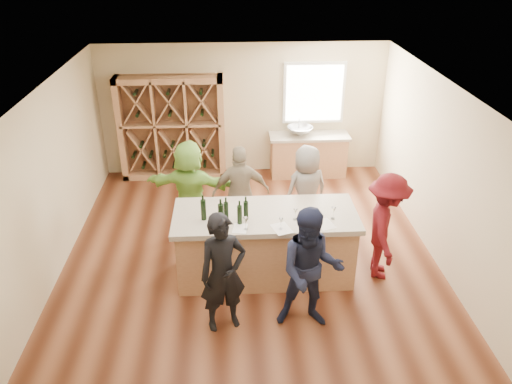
{
  "coord_description": "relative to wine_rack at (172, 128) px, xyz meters",
  "views": [
    {
      "loc": [
        -0.28,
        -6.69,
        4.76
      ],
      "look_at": [
        0.1,
        0.2,
        1.15
      ],
      "focal_mm": 35.0,
      "sensor_mm": 36.0,
      "label": 1
    }
  ],
  "objects": [
    {
      "name": "faucet",
      "position": [
        2.7,
        0.11,
        -0.03
      ],
      "size": [
        0.02,
        0.02,
        0.3
      ],
      "primitive_type": "cylinder",
      "color": "silver",
      "rests_on": "back_counter_top"
    },
    {
      "name": "tasting_counter_base",
      "position": [
        1.71,
        -3.63,
        -0.6
      ],
      "size": [
        2.6,
        1.0,
        1.0
      ],
      "primitive_type": "cube",
      "color": "#B37E55",
      "rests_on": "floor"
    },
    {
      "name": "wall_right",
      "position": [
        4.55,
        -3.27,
        0.3
      ],
      "size": [
        0.1,
        7.0,
        2.8
      ],
      "primitive_type": "cube",
      "color": "beige",
      "rests_on": "ground"
    },
    {
      "name": "wine_glass_e",
      "position": [
        2.67,
        -3.83,
        0.07
      ],
      "size": [
        0.07,
        0.07,
        0.19
      ],
      "primitive_type": "cone",
      "rotation": [
        0.0,
        0.0,
        0.01
      ],
      "color": "white",
      "rests_on": "tasting_counter_top"
    },
    {
      "name": "sink",
      "position": [
        2.7,
        -0.07,
        -0.09
      ],
      "size": [
        0.54,
        0.54,
        0.19
      ],
      "primitive_type": "imported",
      "color": "silver",
      "rests_on": "back_counter_top"
    },
    {
      "name": "wine_bottle_a",
      "position": [
        0.81,
        -3.74,
        0.14
      ],
      "size": [
        0.1,
        0.1,
        0.31
      ],
      "primitive_type": "cylinder",
      "rotation": [
        0.0,
        0.0,
        -0.36
      ],
      "color": "black",
      "rests_on": "tasting_counter_top"
    },
    {
      "name": "person_far_mid",
      "position": [
        1.37,
        -2.48,
        -0.27
      ],
      "size": [
        1.02,
        0.58,
        1.67
      ],
      "primitive_type": "imported",
      "rotation": [
        0.0,
        0.0,
        3.22
      ],
      "color": "gray",
      "rests_on": "floor"
    },
    {
      "name": "ceiling",
      "position": [
        1.5,
        -3.27,
        1.75
      ],
      "size": [
        6.0,
        7.0,
        0.1
      ],
      "primitive_type": "cube",
      "color": "white",
      "rests_on": "ground"
    },
    {
      "name": "wine_rack",
      "position": [
        0.0,
        0.0,
        0.0
      ],
      "size": [
        2.2,
        0.45,
        2.2
      ],
      "primitive_type": "cube",
      "color": "#B37E55",
      "rests_on": "floor"
    },
    {
      "name": "back_counter_top",
      "position": [
        2.9,
        -0.07,
        -0.21
      ],
      "size": [
        1.7,
        0.62,
        0.06
      ],
      "primitive_type": "cube",
      "color": "#AEA18F",
      "rests_on": "back_counter_base"
    },
    {
      "name": "wine_bottle_e",
      "position": [
        1.42,
        -3.76,
        0.12
      ],
      "size": [
        0.09,
        0.09,
        0.28
      ],
      "primitive_type": "cylinder",
      "rotation": [
        0.0,
        0.0,
        -0.32
      ],
      "color": "black",
      "rests_on": "tasting_counter_top"
    },
    {
      "name": "wine_glass_d",
      "position": [
        2.12,
        -3.82,
        0.06
      ],
      "size": [
        0.06,
        0.06,
        0.16
      ],
      "primitive_type": "cone",
      "rotation": [
        0.0,
        0.0,
        0.0
      ],
      "color": "white",
      "rests_on": "tasting_counter_top"
    },
    {
      "name": "person_far_right",
      "position": [
        2.5,
        -2.42,
        -0.29
      ],
      "size": [
        0.92,
        0.76,
        1.62
      ],
      "primitive_type": "imported",
      "rotation": [
        0.0,
        0.0,
        3.49
      ],
      "color": "slate",
      "rests_on": "floor"
    },
    {
      "name": "tasting_menu_c",
      "position": [
        2.53,
        -3.97,
        -0.02
      ],
      "size": [
        0.3,
        0.35,
        0.0
      ],
      "primitive_type": "cube",
      "rotation": [
        0.0,
        0.0,
        0.3
      ],
      "color": "white",
      "rests_on": "tasting_counter_top"
    },
    {
      "name": "back_counter_base",
      "position": [
        2.9,
        -0.07,
        -0.67
      ],
      "size": [
        1.6,
        0.58,
        0.86
      ],
      "primitive_type": "cube",
      "color": "#B37E55",
      "rests_on": "floor"
    },
    {
      "name": "wall_back",
      "position": [
        1.5,
        0.28,
        0.3
      ],
      "size": [
        6.0,
        0.1,
        2.8
      ],
      "primitive_type": "cube",
      "color": "beige",
      "rests_on": "ground"
    },
    {
      "name": "floor",
      "position": [
        1.5,
        -3.27,
        -1.15
      ],
      "size": [
        6.0,
        7.0,
        0.1
      ],
      "primitive_type": "cube",
      "color": "brown",
      "rests_on": "ground"
    },
    {
      "name": "person_server",
      "position": [
        3.5,
        -3.73,
        -0.25
      ],
      "size": [
        0.72,
        1.18,
        1.7
      ],
      "primitive_type": "imported",
      "rotation": [
        0.0,
        0.0,
        1.37
      ],
      "color": "#590F14",
      "rests_on": "floor"
    },
    {
      "name": "person_far_left",
      "position": [
        0.52,
        -2.35,
        -0.23
      ],
      "size": [
        1.68,
        0.85,
        1.73
      ],
      "primitive_type": "imported",
      "rotation": [
        0.0,
        0.0,
        2.97
      ],
      "color": "#8CC64C",
      "rests_on": "floor"
    },
    {
      "name": "tasting_menu_a",
      "position": [
        1.33,
        -4.02,
        -0.02
      ],
      "size": [
        0.23,
        0.29,
        0.0
      ],
      "primitive_type": "cube",
      "rotation": [
        0.0,
        0.0,
        -0.16
      ],
      "color": "white",
      "rests_on": "tasting_counter_top"
    },
    {
      "name": "wine_glass_c",
      "position": [
        2.35,
        -4.07,
        0.07
      ],
      "size": [
        0.09,
        0.09,
        0.19
      ],
      "primitive_type": "cone",
      "rotation": [
        0.0,
        0.0,
        0.3
      ],
      "color": "white",
      "rests_on": "tasting_counter_top"
    },
    {
      "name": "wall_left",
      "position": [
        -1.55,
        -3.27,
        0.3
      ],
      "size": [
        0.1,
        7.0,
        2.8
      ],
      "primitive_type": "cube",
      "color": "beige",
      "rests_on": "ground"
    },
    {
      "name": "tasting_menu_b",
      "position": [
        1.9,
        -4.06,
        -0.02
      ],
      "size": [
        0.32,
        0.37,
        0.0
      ],
      "primitive_type": "cube",
      "rotation": [
        0.0,
        0.0,
        0.32
      ],
      "color": "white",
      "rests_on": "tasting_counter_top"
    },
    {
      "name": "wine_glass_a",
      "position": [
        1.4,
        -4.05,
        0.08
      ],
      "size": [
        0.09,
        0.09,
        0.2
      ],
      "primitive_type": "cone",
      "rotation": [
        0.0,
        0.0,
        0.26
      ],
      "color": "white",
      "rests_on": "tasting_counter_top"
    },
    {
      "name": "person_near_left",
      "position": [
        1.08,
        -4.74,
        -0.25
      ],
      "size": [
        0.73,
        0.62,
        1.71
      ],
      "primitive_type": "imported",
      "rotation": [
        0.0,
        0.0,
        0.3
      ],
      "color": "black",
      "rests_on": "floor"
    },
    {
      "name": "wine_bottle_d",
      "position": [
        1.32,
        -3.89,
        0.12
      ],
      "size": [
        0.09,
        0.09,
        0.28
      ],
      "primitive_type": "cylinder",
      "rotation": [
        0.0,
        0.0,
        0.4
      ],
      "color": "black",
      "rests_on": "tasting_counter_top"
    },
    {
      "name": "window_pane",
      "position": [
        3.0,
        0.17,
        0.65
      ],
      "size": [
        1.18,
        0.01,
        1.18
      ],
      "primitive_type": "cube",
      "color": "white",
      "rests_on": "wall_back"
    },
    {
      "name": "tasting_counter_top",
      "position": [
        1.71,
        -3.63,
        -0.06
      ],
      "size": [
        2.72,
        1.12,
        0.08
      ],
      "primitive_type": "cube",
      "color": "#AEA18F",
      "rests_on": "tasting_counter_base"
    },
    {
      "name": "person_near_right",
      "position": [
        2.22,
        -4.77,
        -0.22
      ],
      "size": [
        0.89,
        0.54,
        1.76
      ],
      "primitive_type": "imported",
      "rotation": [
        0.0,
        0.0,
        -0.09
      ],
      "color": "#191E38",
      "rests_on": "floor"
    },
    {
      "name": "wine_glass_b",
      "position": [
        1.89,
        -4.07,
        0.06
      ],
      "size": [
        0.06,
        0.06,
        0.16
      ],
      "primitive_type": "cone",
      "rotation": [
        0.0,
        0.0,
        -0.01
      ],
      "color": "white",
      "rests_on": "tasting_counter_top"
    },
    {
      "name": "wine_bottle_c",
      "position": [
        1.13,
        -3.76,
        0.12
      ],
      "size": [
        0.08,
        0.08,
        0.27
      ],
      "primitive_type": "cylinder",
      "rotation": [
        0.0,
        0.0,
        0.31
      ],
      "color": "black",
      "rests_on": "tasting_counter_top"
    },
    {
      "name": "wine_bottle_b",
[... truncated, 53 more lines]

